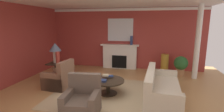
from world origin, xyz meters
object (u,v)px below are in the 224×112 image
(fireplace, at_px, (120,57))
(table_lamp, at_px, (55,49))
(armchair_facing_fireplace, at_px, (82,103))
(side_table, at_px, (57,71))
(sofa, at_px, (161,90))
(vase_tall_corner, at_px, (165,63))
(vase_on_side_table, at_px, (58,58))
(potted_plant, at_px, (181,64))
(vase_mantel_right, at_px, (131,40))
(mantel_mirror, at_px, (120,30))
(armchair_near_window, at_px, (59,79))
(coffee_table, at_px, (108,83))

(fireplace, relative_size, table_lamp, 2.40)
(fireplace, xyz_separation_m, armchair_facing_fireplace, (-0.16, -4.33, -0.25))
(side_table, bearing_deg, sofa, -12.27)
(table_lamp, distance_m, vase_tall_corner, 4.60)
(vase_on_side_table, xyz_separation_m, potted_plant, (4.53, 1.73, -0.44))
(table_lamp, distance_m, vase_mantel_right, 3.40)
(mantel_mirror, bearing_deg, fireplace, -90.00)
(armchair_near_window, relative_size, table_lamp, 1.27)
(table_lamp, distance_m, vase_on_side_table, 0.35)
(fireplace, bearing_deg, armchair_near_window, -118.55)
(fireplace, relative_size, vase_mantel_right, 4.34)
(mantel_mirror, bearing_deg, vase_on_side_table, -126.68)
(vase_tall_corner, bearing_deg, vase_mantel_right, 170.56)
(armchair_near_window, bearing_deg, table_lamp, 126.61)
(mantel_mirror, height_order, vase_on_side_table, mantel_mirror)
(sofa, distance_m, vase_on_side_table, 3.71)
(armchair_facing_fireplace, relative_size, coffee_table, 0.95)
(coffee_table, relative_size, side_table, 1.43)
(sofa, relative_size, armchair_near_window, 2.27)
(fireplace, xyz_separation_m, vase_on_side_table, (-1.87, -2.39, 0.38))
(armchair_facing_fireplace, distance_m, side_table, 2.77)
(coffee_table, height_order, side_table, side_table)
(armchair_near_window, bearing_deg, vase_tall_corner, 35.51)
(side_table, height_order, potted_plant, potted_plant)
(mantel_mirror, relative_size, table_lamp, 1.60)
(vase_on_side_table, bearing_deg, side_table, 141.34)
(armchair_near_window, height_order, table_lamp, table_lamp)
(fireplace, bearing_deg, armchair_facing_fireplace, -92.15)
(armchair_near_window, height_order, vase_on_side_table, vase_on_side_table)
(side_table, xyz_separation_m, vase_tall_corner, (4.08, 1.97, 0.01))
(coffee_table, height_order, vase_tall_corner, vase_tall_corner)
(vase_on_side_table, bearing_deg, armchair_near_window, -58.25)
(potted_plant, bearing_deg, table_lamp, -161.00)
(mantel_mirror, relative_size, potted_plant, 1.44)
(potted_plant, bearing_deg, sofa, -111.19)
(mantel_mirror, relative_size, coffee_table, 1.20)
(table_lamp, bearing_deg, side_table, 90.00)
(vase_on_side_table, relative_size, potted_plant, 0.55)
(vase_tall_corner, relative_size, vase_on_side_table, 1.80)
(fireplace, distance_m, sofa, 3.54)
(mantel_mirror, distance_m, table_lamp, 3.20)
(side_table, relative_size, table_lamp, 0.93)
(sofa, distance_m, potted_plant, 2.61)
(armchair_facing_fireplace, distance_m, vase_on_side_table, 2.65)
(vase_on_side_table, bearing_deg, sofa, -10.93)
(vase_mantel_right, bearing_deg, potted_plant, -16.29)
(coffee_table, distance_m, potted_plant, 3.44)
(coffee_table, height_order, potted_plant, potted_plant)
(vase_mantel_right, bearing_deg, vase_on_side_table, -135.94)
(armchair_near_window, bearing_deg, potted_plant, 27.74)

